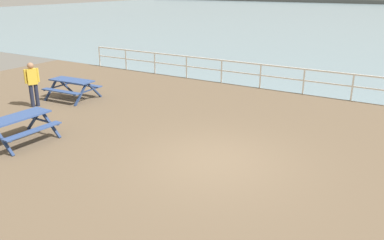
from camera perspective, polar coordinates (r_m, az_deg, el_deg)
name	(u,v)px	position (r m, az deg, el deg)	size (l,w,h in m)	color
ground_plane	(214,164)	(10.41, 3.24, -6.39)	(30.00, 24.00, 0.20)	brown
seaward_railing	(304,76)	(17.04, 15.87, 6.07)	(23.07, 0.07, 1.08)	white
picnic_table_near_right	(72,84)	(16.44, -16.91, 4.92)	(1.90, 1.65, 0.80)	#334C84
picnic_table_mid_centre	(19,122)	(12.44, -23.71, -0.32)	(1.57, 1.82, 0.80)	#334C84
visitor	(32,82)	(15.78, -22.02, 5.15)	(0.34, 0.49, 1.66)	#1E2338
rope_coil	(74,82)	(19.29, -16.69, 5.33)	(0.55, 0.55, 0.11)	tan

